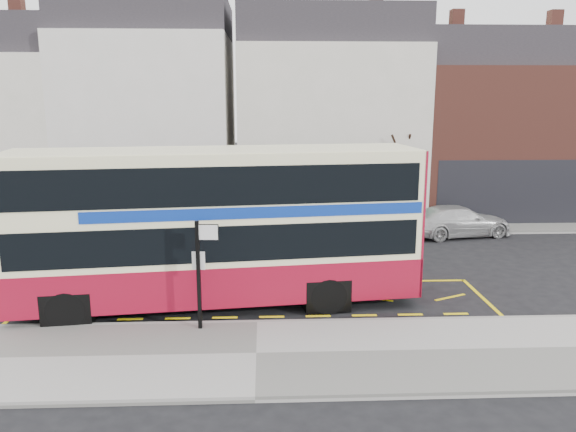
{
  "coord_description": "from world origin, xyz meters",
  "views": [
    {
      "loc": [
        0.24,
        -14.76,
        6.21
      ],
      "look_at": [
        0.94,
        2.0,
        2.57
      ],
      "focal_mm": 35.0,
      "sensor_mm": 36.0,
      "label": 1
    }
  ],
  "objects_px": {
    "car_white": "(459,221)",
    "car_silver": "(99,221)",
    "car_grey": "(248,223)",
    "double_decker_bus": "(219,225)",
    "street_tree_right": "(392,145)",
    "bus_stop_post": "(201,265)"
  },
  "relations": [
    {
      "from": "car_white",
      "to": "car_silver",
      "type": "bearing_deg",
      "value": 78.04
    },
    {
      "from": "car_silver",
      "to": "car_white",
      "type": "distance_m",
      "value": 15.96
    },
    {
      "from": "car_white",
      "to": "car_grey",
      "type": "bearing_deg",
      "value": 80.93
    },
    {
      "from": "double_decker_bus",
      "to": "car_grey",
      "type": "distance_m",
      "value": 7.95
    },
    {
      "from": "car_silver",
      "to": "street_tree_right",
      "type": "xyz_separation_m",
      "value": [
        13.34,
        1.89,
        3.13
      ]
    },
    {
      "from": "double_decker_bus",
      "to": "car_silver",
      "type": "relative_size",
      "value": 2.8
    },
    {
      "from": "car_white",
      "to": "street_tree_right",
      "type": "distance_m",
      "value": 4.71
    },
    {
      "from": "street_tree_right",
      "to": "bus_stop_post",
      "type": "bearing_deg",
      "value": -121.93
    },
    {
      "from": "car_silver",
      "to": "car_white",
      "type": "height_order",
      "value": "car_silver"
    },
    {
      "from": "bus_stop_post",
      "to": "car_silver",
      "type": "bearing_deg",
      "value": 122.47
    },
    {
      "from": "bus_stop_post",
      "to": "car_white",
      "type": "distance_m",
      "value": 14.46
    },
    {
      "from": "car_grey",
      "to": "street_tree_right",
      "type": "distance_m",
      "value": 7.87
    },
    {
      "from": "double_decker_bus",
      "to": "car_grey",
      "type": "height_order",
      "value": "double_decker_bus"
    },
    {
      "from": "bus_stop_post",
      "to": "street_tree_right",
      "type": "xyz_separation_m",
      "value": [
        7.71,
        12.37,
        1.96
      ]
    },
    {
      "from": "double_decker_bus",
      "to": "street_tree_right",
      "type": "xyz_separation_m",
      "value": [
        7.39,
        10.27,
        1.4
      ]
    },
    {
      "from": "bus_stop_post",
      "to": "car_white",
      "type": "height_order",
      "value": "bus_stop_post"
    },
    {
      "from": "car_grey",
      "to": "car_white",
      "type": "bearing_deg",
      "value": -70.92
    },
    {
      "from": "car_white",
      "to": "bus_stop_post",
      "type": "bearing_deg",
      "value": 123.84
    },
    {
      "from": "double_decker_bus",
      "to": "car_white",
      "type": "height_order",
      "value": "double_decker_bus"
    },
    {
      "from": "car_silver",
      "to": "car_grey",
      "type": "bearing_deg",
      "value": -109.1
    },
    {
      "from": "car_silver",
      "to": "double_decker_bus",
      "type": "bearing_deg",
      "value": -158.1
    },
    {
      "from": "bus_stop_post",
      "to": "street_tree_right",
      "type": "relative_size",
      "value": 0.51
    }
  ]
}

